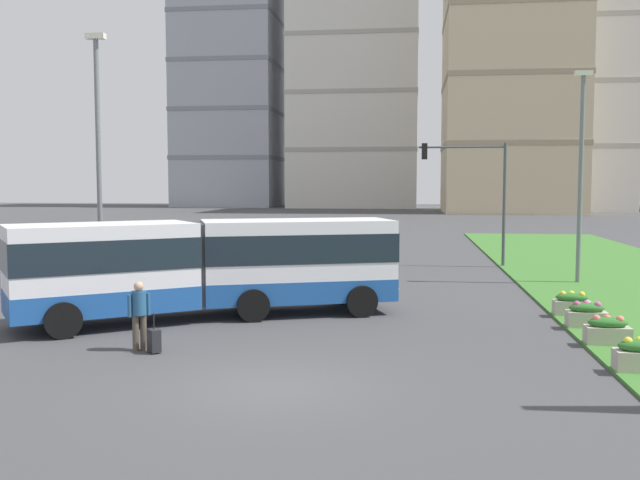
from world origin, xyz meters
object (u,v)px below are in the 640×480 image
at_px(flower_planter_2, 587,315).
at_px(streetlight_left, 99,155).
at_px(car_maroon_sedan, 252,244).
at_px(apartment_tower_eastcentre, 566,28).
at_px(apartment_tower_centre, 511,52).
at_px(apartment_tower_west, 231,69).
at_px(traffic_light_far_right, 476,182).
at_px(articulated_bus, 211,265).
at_px(flower_planter_3, 572,304).
at_px(pedestrian_crossing, 139,311).
at_px(flower_planter_1, 608,330).
at_px(apartment_tower_westcentre, 355,72).
at_px(streetlight_median, 581,168).
at_px(rolling_suitcase, 154,340).

height_order(flower_planter_2, streetlight_left, streetlight_left).
xyz_separation_m(car_maroon_sedan, streetlight_left, (-2.46, -14.26, 4.47)).
distance_m(flower_planter_2, apartment_tower_eastcentre, 96.89).
bearing_deg(apartment_tower_centre, apartment_tower_west, 155.38).
bearing_deg(traffic_light_far_right, articulated_bus, -122.01).
bearing_deg(streetlight_left, apartment_tower_west, 101.79).
bearing_deg(apartment_tower_eastcentre, articulated_bus, -107.70).
bearing_deg(flower_planter_3, pedestrian_crossing, -153.00).
height_order(flower_planter_1, flower_planter_3, same).
bearing_deg(flower_planter_3, articulated_bus, -171.84).
distance_m(pedestrian_crossing, flower_planter_2, 12.42).
xyz_separation_m(flower_planter_2, apartment_tower_centre, (9.17, 85.37, 22.66)).
relative_size(car_maroon_sedan, flower_planter_1, 4.17).
bearing_deg(streetlight_left, car_maroon_sedan, 80.21).
height_order(pedestrian_crossing, flower_planter_2, pedestrian_crossing).
xyz_separation_m(streetlight_left, apartment_tower_westcentre, (1.34, 101.13, 18.58)).
bearing_deg(apartment_tower_west, flower_planter_2, -70.51).
bearing_deg(pedestrian_crossing, apartment_tower_eastcentre, 72.75).
xyz_separation_m(pedestrian_crossing, streetlight_left, (-4.62, 7.97, 4.22)).
bearing_deg(traffic_light_far_right, streetlight_left, -142.05).
xyz_separation_m(pedestrian_crossing, flower_planter_2, (11.71, 4.09, -0.58)).
relative_size(flower_planter_2, apartment_tower_centre, 0.02).
height_order(car_maroon_sedan, apartment_tower_west, apartment_tower_west).
distance_m(flower_planter_2, streetlight_median, 10.61).
bearing_deg(car_maroon_sedan, apartment_tower_westcentre, 90.74).
bearing_deg(flower_planter_1, flower_planter_2, 90.00).
distance_m(rolling_suitcase, apartment_tower_westcentre, 111.85).
xyz_separation_m(flower_planter_3, apartment_tower_west, (-37.83, 105.02, 24.62)).
bearing_deg(apartment_tower_westcentre, articulated_bus, -87.89).
distance_m(flower_planter_3, streetlight_left, 17.13).
height_order(articulated_bus, traffic_light_far_right, traffic_light_far_right).
bearing_deg(pedestrian_crossing, streetlight_median, 44.91).
relative_size(apartment_tower_west, apartment_tower_eastcentre, 0.91).
height_order(pedestrian_crossing, apartment_tower_eastcentre, apartment_tower_eastcentre).
distance_m(apartment_tower_west, apartment_tower_eastcentre, 57.93).
xyz_separation_m(pedestrian_crossing, flower_planter_1, (11.71, 1.92, -0.58)).
bearing_deg(articulated_bus, car_maroon_sedan, 98.70).
bearing_deg(flower_planter_1, apartment_tower_eastcentre, 79.15).
bearing_deg(apartment_tower_west, streetlight_median, -67.82).
relative_size(pedestrian_crossing, flower_planter_3, 1.58).
bearing_deg(streetlight_median, flower_planter_1, -99.27).
xyz_separation_m(flower_planter_2, traffic_light_far_right, (-1.80, 15.21, 3.84)).
bearing_deg(streetlight_median, rolling_suitcase, -133.71).
xyz_separation_m(streetlight_left, apartment_tower_west, (-21.50, 103.02, 19.82)).
height_order(car_maroon_sedan, apartment_tower_centre, apartment_tower_centre).
relative_size(articulated_bus, streetlight_left, 1.20).
bearing_deg(streetlight_left, apartment_tower_westcentre, 89.24).
height_order(flower_planter_3, apartment_tower_west, apartment_tower_west).
xyz_separation_m(flower_planter_1, apartment_tower_centre, (9.17, 87.53, 22.66)).
bearing_deg(rolling_suitcase, apartment_tower_west, 103.44).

